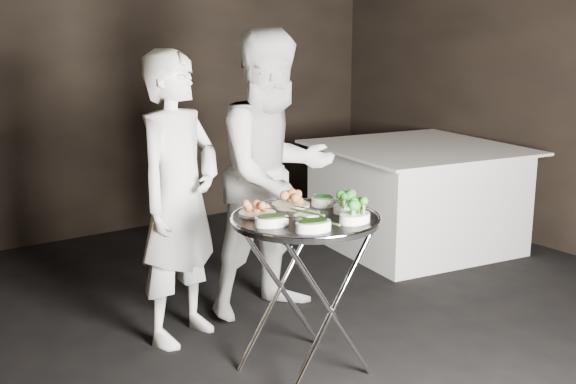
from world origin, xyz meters
TOP-DOWN VIEW (x-y plane):
  - wall_back at (0.00, 3.52)m, footprint 6.00×0.05m
  - tray_stand at (0.06, 0.38)m, footprint 0.57×0.48m
  - serving_tray at (0.06, 0.38)m, footprint 0.76×0.76m
  - potato_plate_a at (-0.12, 0.55)m, footprint 0.19×0.19m
  - potato_plate_b at (0.12, 0.60)m, footprint 0.20×0.20m
  - greens_bowl at (0.27, 0.51)m, footprint 0.12×0.12m
  - asparagus_plate_a at (0.06, 0.38)m, footprint 0.19×0.14m
  - asparagus_plate_b at (0.01, 0.22)m, footprint 0.18×0.13m
  - spinach_bowl_a at (-0.17, 0.35)m, footprint 0.19×0.15m
  - spinach_bowl_b at (-0.07, 0.16)m, footprint 0.20×0.15m
  - broccoli_bowl_a at (0.29, 0.34)m, footprint 0.19×0.17m
  - broccoli_bowl_b at (0.19, 0.16)m, footprint 0.19×0.15m
  - serving_utensils at (0.07, 0.45)m, footprint 0.57×0.40m
  - waiter_left at (-0.26, 1.16)m, footprint 0.72×0.61m
  - waiter_right at (0.42, 1.18)m, footprint 0.87×0.68m
  - dining_table at (2.14, 1.65)m, footprint 1.47×1.47m

SIDE VIEW (x-z plane):
  - dining_table at x=2.14m, z-range 0.00..0.84m
  - tray_stand at x=0.06m, z-range 0.05..0.88m
  - waiter_left at x=-0.26m, z-range 0.00..1.67m
  - serving_tray at x=0.06m, z-range 0.82..0.86m
  - asparagus_plate_b at x=0.01m, z-range 0.85..0.88m
  - asparagus_plate_a at x=0.06m, z-range 0.85..0.88m
  - broccoli_bowl_a at x=0.29m, z-range 0.85..0.91m
  - potato_plate_a at x=-0.12m, z-range 0.85..0.91m
  - spinach_bowl_a at x=-0.17m, z-range 0.85..0.92m
  - potato_plate_b at x=0.12m, z-range 0.85..0.92m
  - broccoli_bowl_b at x=0.19m, z-range 0.85..0.92m
  - spinach_bowl_b at x=-0.07m, z-range 0.85..0.92m
  - greens_bowl at x=0.27m, z-range 0.85..0.92m
  - waiter_right at x=0.42m, z-range 0.00..1.78m
  - serving_utensils at x=0.07m, z-range 0.89..0.90m
  - wall_back at x=0.00m, z-range 0.00..3.00m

